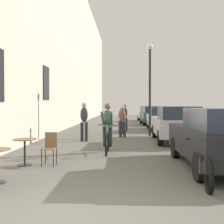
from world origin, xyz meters
TOP-DOWN VIEW (x-y plane):
  - ground_plane at (0.00, 0.00)m, footprint 88.00×88.00m
  - building_facade_left at (-3.45, 14.00)m, footprint 0.54×68.00m
  - cafe_table_mid at (-1.93, 3.77)m, footprint 0.64×0.64m
  - cafe_chair_mid_toward_street at (-1.25, 3.85)m, footprint 0.40×0.40m
  - cyclist_on_bicycle at (0.21, 5.99)m, footprint 0.52×1.76m
  - pedestrian_near at (-1.03, 9.16)m, footprint 0.37×0.29m
  - pedestrian_mid at (0.70, 10.95)m, footprint 0.36×0.26m
  - pedestrian_far at (0.63, 12.63)m, footprint 0.35×0.26m
  - pedestrian_furthest at (0.82, 14.77)m, footprint 0.38×0.30m
  - street_lamp at (2.14, 11.66)m, footprint 0.32×0.32m
  - parked_car_nearest at (3.23, 3.53)m, footprint 1.90×4.42m
  - parked_car_second at (3.11, 9.17)m, footprint 1.96×4.49m
  - parked_car_third at (3.22, 15.39)m, footprint 1.90×4.29m
  - parked_car_fourth at (3.12, 20.76)m, footprint 1.94×4.38m
  - parked_car_fifth at (3.15, 26.18)m, footprint 1.93×4.31m
  - parked_motorcycle at (2.46, 2.14)m, footprint 0.62×2.14m

SIDE VIEW (x-z plane):
  - ground_plane at x=0.00m, z-range 0.00..0.00m
  - parked_motorcycle at x=2.46m, z-range -0.05..0.86m
  - cafe_chair_mid_toward_street at x=-1.25m, z-range 0.07..0.96m
  - cafe_table_mid at x=-1.93m, z-range 0.16..0.88m
  - parked_car_third at x=3.22m, z-range 0.03..1.53m
  - parked_car_fifth at x=3.15m, z-range 0.03..1.54m
  - parked_car_fourth at x=3.12m, z-range 0.03..1.57m
  - cyclist_on_bicycle at x=0.21m, z-range -0.06..1.68m
  - parked_car_nearest at x=3.23m, z-range 0.03..1.60m
  - parked_car_second at x=3.11m, z-range 0.03..1.61m
  - pedestrian_far at x=0.63m, z-range 0.10..1.69m
  - pedestrian_mid at x=0.70m, z-range 0.10..1.72m
  - pedestrian_furthest at x=0.82m, z-range 0.11..1.80m
  - pedestrian_near at x=-1.03m, z-range 0.11..1.87m
  - street_lamp at x=2.14m, z-range 0.66..5.56m
  - building_facade_left at x=-3.45m, z-range 0.00..12.91m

